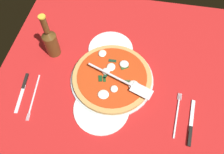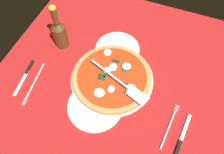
{
  "view_description": "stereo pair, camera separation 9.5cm",
  "coord_description": "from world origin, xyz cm",
  "px_view_note": "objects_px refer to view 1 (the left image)",
  "views": [
    {
      "loc": [
        50.55,
        7.64,
        83.99
      ],
      "look_at": [
        2.19,
        -1.25,
        2.32
      ],
      "focal_mm": 35.41,
      "sensor_mm": 36.0,
      "label": 1
    },
    {
      "loc": [
        47.93,
        16.79,
        83.99
      ],
      "look_at": [
        2.19,
        -1.25,
        2.32
      ],
      "focal_mm": 35.41,
      "sensor_mm": 36.0,
      "label": 2
    }
  ],
  "objects_px": {
    "dinner_plate_right": "(102,108)",
    "pizza": "(112,77)",
    "dinner_plate_left": "(111,49)",
    "place_setting_far": "(184,121)",
    "place_setting_near": "(28,93)",
    "beer_bottle": "(51,41)",
    "pizza_server": "(121,80)"
  },
  "relations": [
    {
      "from": "dinner_plate_right",
      "to": "pizza",
      "type": "xyz_separation_m",
      "value": [
        -0.14,
        0.02,
        0.02
      ]
    },
    {
      "from": "dinner_plate_right",
      "to": "beer_bottle",
      "type": "height_order",
      "value": "beer_bottle"
    },
    {
      "from": "dinner_plate_left",
      "to": "beer_bottle",
      "type": "height_order",
      "value": "beer_bottle"
    },
    {
      "from": "pizza_server",
      "to": "place_setting_near",
      "type": "relative_size",
      "value": 1.33
    },
    {
      "from": "dinner_plate_right",
      "to": "pizza",
      "type": "bearing_deg",
      "value": 173.05
    },
    {
      "from": "dinner_plate_right",
      "to": "place_setting_far",
      "type": "relative_size",
      "value": 1.05
    },
    {
      "from": "place_setting_near",
      "to": "pizza_server",
      "type": "bearing_deg",
      "value": 98.74
    },
    {
      "from": "dinner_plate_left",
      "to": "dinner_plate_right",
      "type": "height_order",
      "value": "same"
    },
    {
      "from": "pizza_server",
      "to": "place_setting_far",
      "type": "xyz_separation_m",
      "value": [
        0.11,
        0.27,
        -0.05
      ]
    },
    {
      "from": "dinner_plate_left",
      "to": "dinner_plate_right",
      "type": "xyz_separation_m",
      "value": [
        0.31,
        0.02,
        0.0
      ]
    },
    {
      "from": "dinner_plate_left",
      "to": "beer_bottle",
      "type": "relative_size",
      "value": 0.91
    },
    {
      "from": "pizza_server",
      "to": "beer_bottle",
      "type": "relative_size",
      "value": 1.26
    },
    {
      "from": "dinner_plate_left",
      "to": "place_setting_far",
      "type": "height_order",
      "value": "place_setting_far"
    },
    {
      "from": "dinner_plate_right",
      "to": "beer_bottle",
      "type": "relative_size",
      "value": 0.98
    },
    {
      "from": "pizza",
      "to": "place_setting_far",
      "type": "distance_m",
      "value": 0.34
    },
    {
      "from": "pizza_server",
      "to": "place_setting_far",
      "type": "bearing_deg",
      "value": -2.24
    },
    {
      "from": "pizza",
      "to": "beer_bottle",
      "type": "distance_m",
      "value": 0.32
    },
    {
      "from": "pizza_server",
      "to": "pizza",
      "type": "bearing_deg",
      "value": 169.99
    },
    {
      "from": "dinner_plate_right",
      "to": "place_setting_far",
      "type": "height_order",
      "value": "place_setting_far"
    },
    {
      "from": "dinner_plate_left",
      "to": "place_setting_far",
      "type": "bearing_deg",
      "value": 49.43
    },
    {
      "from": "pizza",
      "to": "pizza_server",
      "type": "relative_size",
      "value": 1.18
    },
    {
      "from": "dinner_plate_right",
      "to": "pizza",
      "type": "height_order",
      "value": "pizza"
    },
    {
      "from": "place_setting_near",
      "to": "beer_bottle",
      "type": "bearing_deg",
      "value": 162.71
    },
    {
      "from": "pizza_server",
      "to": "place_setting_far",
      "type": "distance_m",
      "value": 0.3
    },
    {
      "from": "place_setting_far",
      "to": "dinner_plate_left",
      "type": "bearing_deg",
      "value": 55.12
    },
    {
      "from": "pizza_server",
      "to": "place_setting_near",
      "type": "height_order",
      "value": "pizza_server"
    },
    {
      "from": "pizza_server",
      "to": "dinner_plate_left",
      "type": "bearing_deg",
      "value": 133.35
    },
    {
      "from": "pizza",
      "to": "pizza_server",
      "type": "height_order",
      "value": "pizza_server"
    },
    {
      "from": "dinner_plate_left",
      "to": "place_setting_near",
      "type": "height_order",
      "value": "place_setting_near"
    },
    {
      "from": "pizza_server",
      "to": "beer_bottle",
      "type": "height_order",
      "value": "beer_bottle"
    },
    {
      "from": "place_setting_far",
      "to": "beer_bottle",
      "type": "height_order",
      "value": "beer_bottle"
    },
    {
      "from": "dinner_plate_right",
      "to": "place_setting_far",
      "type": "bearing_deg",
      "value": 91.2
    }
  ]
}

